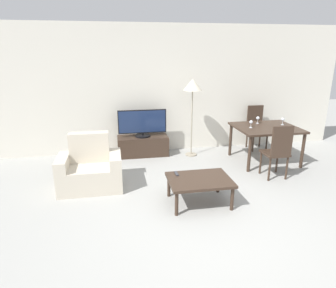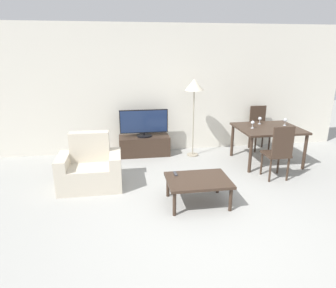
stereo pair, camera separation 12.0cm
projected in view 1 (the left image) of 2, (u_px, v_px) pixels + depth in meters
name	position (u px, v px, depth m)	size (l,w,h in m)	color
ground_plane	(213.00, 230.00, 3.77)	(18.00, 18.00, 0.00)	#9E9E99
wall_back	(167.00, 90.00, 6.46)	(7.95, 0.06, 2.70)	silver
armchair	(90.00, 170.00, 4.87)	(1.00, 0.66, 0.88)	beige
tv_stand	(143.00, 146.00, 6.42)	(1.06, 0.46, 0.41)	#38281E
tv	(142.00, 123.00, 6.27)	(1.01, 0.32, 0.57)	black
coffee_table	(199.00, 181.00, 4.35)	(0.91, 0.68, 0.39)	#38281E
dining_table	(266.00, 131.00, 5.93)	(1.20, 1.04, 0.72)	#38281E
dining_chair_near	(278.00, 150.00, 5.14)	(0.40, 0.40, 0.97)	#38281E
dining_chair_far	(256.00, 125.00, 6.78)	(0.40, 0.40, 0.97)	#38281E
floor_lamp	(193.00, 88.00, 6.04)	(0.38, 0.38, 1.62)	gray
remote_primary	(176.00, 174.00, 4.49)	(0.04, 0.15, 0.02)	#38383D
wine_glass_left	(258.00, 119.00, 6.14)	(0.07, 0.07, 0.15)	silver
wine_glass_center	(251.00, 123.00, 5.81)	(0.07, 0.07, 0.15)	silver
wine_glass_right	(283.00, 120.00, 6.03)	(0.07, 0.07, 0.15)	silver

